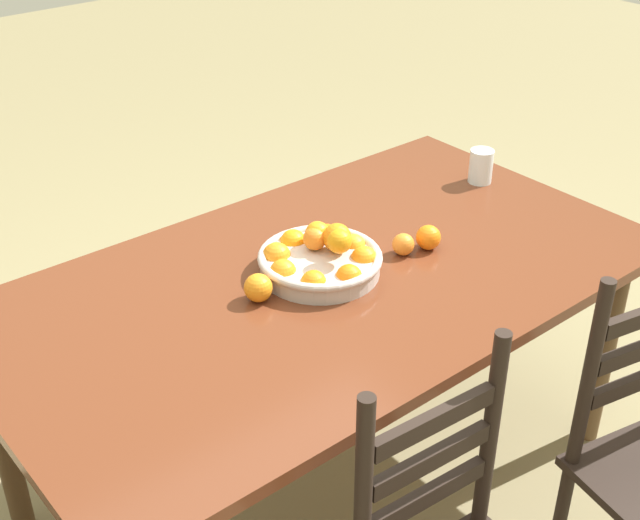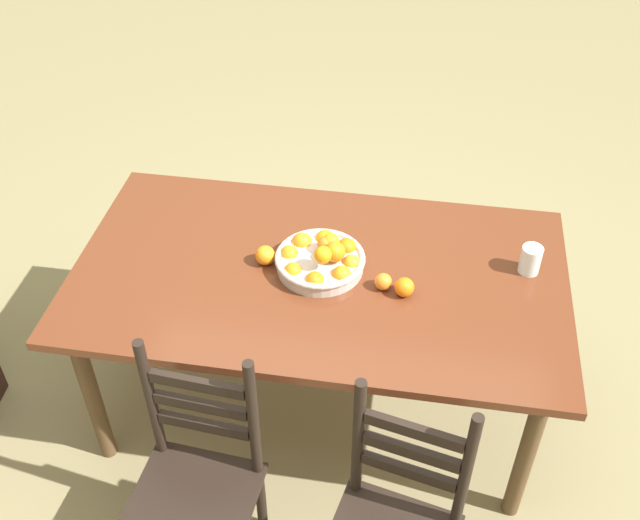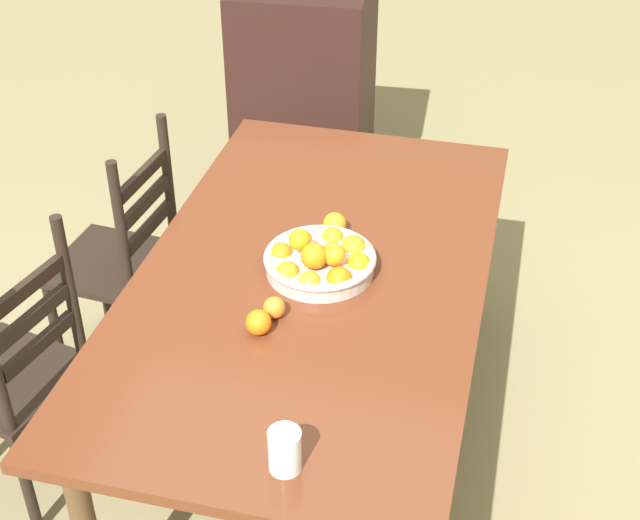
# 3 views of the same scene
# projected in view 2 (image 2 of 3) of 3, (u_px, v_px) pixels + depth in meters

# --- Properties ---
(ground_plane) EXTENTS (12.00, 12.00, 0.00)m
(ground_plane) POSITION_uv_depth(u_px,v_px,m) (319.00, 399.00, 3.28)
(ground_plane) COLOR #847954
(dining_table) EXTENTS (1.84, 1.03, 0.75)m
(dining_table) POSITION_uv_depth(u_px,v_px,m) (319.00, 286.00, 2.84)
(dining_table) COLOR #5D2D19
(dining_table) RESTS_ON ground
(chair_near_window) EXTENTS (0.43, 0.43, 0.98)m
(chair_near_window) POSITION_uv_depth(u_px,v_px,m) (196.00, 488.00, 2.43)
(chair_near_window) COLOR black
(chair_near_window) RESTS_ON ground
(fruit_bowl) EXTENTS (0.34, 0.34, 0.15)m
(fruit_bowl) POSITION_uv_depth(u_px,v_px,m) (321.00, 259.00, 2.78)
(fruit_bowl) COLOR beige
(fruit_bowl) RESTS_ON dining_table
(orange_loose_0) EXTENTS (0.07, 0.07, 0.07)m
(orange_loose_0) POSITION_uv_depth(u_px,v_px,m) (265.00, 255.00, 2.80)
(orange_loose_0) COLOR orange
(orange_loose_0) RESTS_ON dining_table
(orange_loose_1) EXTENTS (0.07, 0.07, 0.07)m
(orange_loose_1) POSITION_uv_depth(u_px,v_px,m) (404.00, 287.00, 2.67)
(orange_loose_1) COLOR orange
(orange_loose_1) RESTS_ON dining_table
(orange_loose_2) EXTENTS (0.06, 0.06, 0.06)m
(orange_loose_2) POSITION_uv_depth(u_px,v_px,m) (383.00, 282.00, 2.70)
(orange_loose_2) COLOR orange
(orange_loose_2) RESTS_ON dining_table
(drinking_glass) EXTENTS (0.08, 0.08, 0.11)m
(drinking_glass) POSITION_uv_depth(u_px,v_px,m) (531.00, 260.00, 2.75)
(drinking_glass) COLOR silver
(drinking_glass) RESTS_ON dining_table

